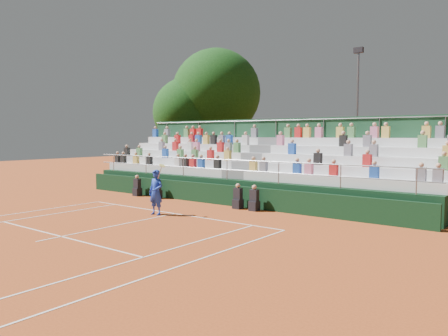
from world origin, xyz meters
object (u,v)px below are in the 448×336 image
Objects in this scene: tennis_player at (156,192)px; floodlight_mast at (357,108)px; tree_west at (188,112)px; tree_east at (216,93)px.

floodlight_mast is (3.19, 14.65, 4.21)m from tennis_player.
tree_west is at bearing 127.91° from tennis_player.
tennis_player is at bearing -52.09° from tree_west.
tree_east is (-8.70, 14.96, 5.84)m from tennis_player.
tennis_player is 0.27× the size of tree_west.
tree_west is at bearing -174.33° from floodlight_mast.
tree_west reaches higher than tennis_player.
tennis_player is 15.57m from floodlight_mast.
tree_east reaches higher than tennis_player.
tree_east reaches higher than tree_west.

